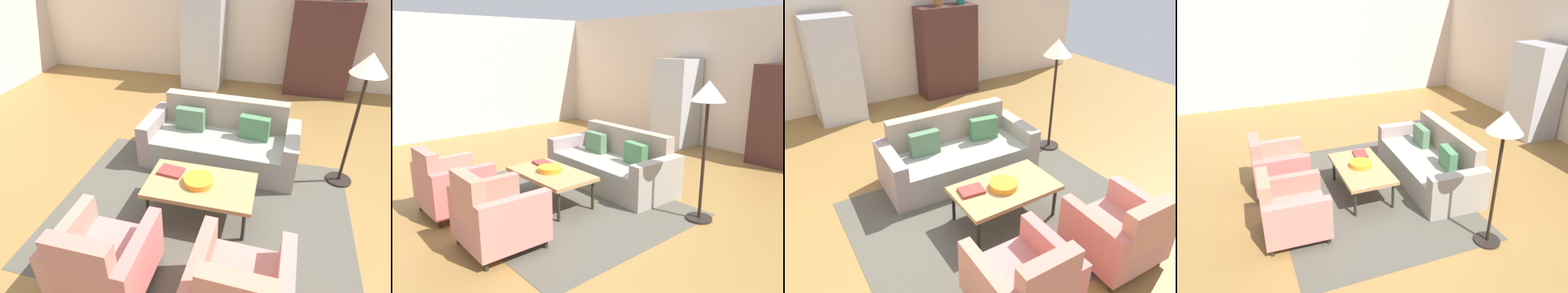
# 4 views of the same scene
# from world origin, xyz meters

# --- Properties ---
(ground_plane) EXTENTS (11.81, 11.81, 0.00)m
(ground_plane) POSITION_xyz_m (0.00, 0.00, 0.00)
(ground_plane) COLOR olive
(wall_back) EXTENTS (9.84, 0.12, 2.80)m
(wall_back) POSITION_xyz_m (0.00, 3.80, 1.40)
(wall_back) COLOR beige
(wall_back) RESTS_ON ground
(wall_left) EXTENTS (0.12, 7.59, 2.80)m
(wall_left) POSITION_xyz_m (-4.92, 0.00, 1.40)
(wall_left) COLOR beige
(wall_left) RESTS_ON ground
(area_rug) EXTENTS (3.40, 2.60, 0.01)m
(area_rug) POSITION_xyz_m (-0.07, -0.58, 0.00)
(area_rug) COLOR #545045
(area_rug) RESTS_ON ground
(couch) EXTENTS (2.13, 0.98, 0.86)m
(couch) POSITION_xyz_m (-0.06, 0.55, 0.29)
(couch) COLOR gray
(couch) RESTS_ON ground
(coffee_table) EXTENTS (1.20, 0.70, 0.45)m
(coffee_table) POSITION_xyz_m (-0.07, -0.63, 0.41)
(coffee_table) COLOR black
(coffee_table) RESTS_ON ground
(armchair_left) EXTENTS (0.81, 0.81, 0.88)m
(armchair_left) POSITION_xyz_m (-0.67, -1.80, 0.34)
(armchair_left) COLOR #3A1E15
(armchair_left) RESTS_ON ground
(armchair_right) EXTENTS (0.82, 0.82, 0.88)m
(armchair_right) POSITION_xyz_m (0.53, -1.80, 0.34)
(armchair_right) COLOR #2A2914
(armchair_right) RESTS_ON ground
(fruit_bowl) EXTENTS (0.32, 0.32, 0.07)m
(fruit_bowl) POSITION_xyz_m (-0.09, -0.63, 0.48)
(fruit_bowl) COLOR orange
(fruit_bowl) RESTS_ON coffee_table
(book_stack) EXTENTS (0.30, 0.23, 0.03)m
(book_stack) POSITION_xyz_m (-0.45, -0.52, 0.47)
(book_stack) COLOR brown
(book_stack) RESTS_ON coffee_table
(refrigerator) EXTENTS (0.80, 0.73, 1.85)m
(refrigerator) POSITION_xyz_m (-0.99, 3.35, 0.93)
(refrigerator) COLOR #B7BABF
(refrigerator) RESTS_ON ground
(floor_lamp) EXTENTS (0.40, 0.40, 1.72)m
(floor_lamp) POSITION_xyz_m (1.56, 0.44, 1.44)
(floor_lamp) COLOR black
(floor_lamp) RESTS_ON ground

